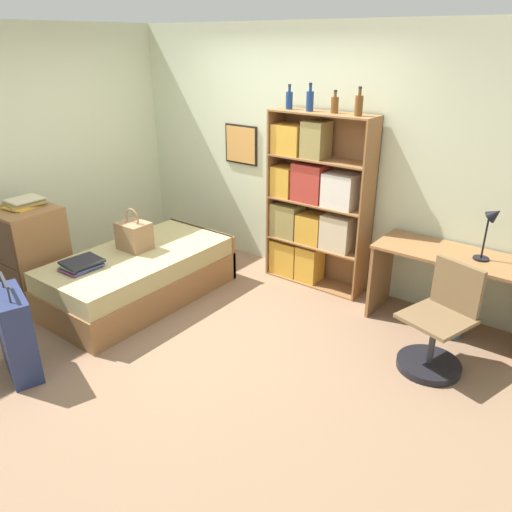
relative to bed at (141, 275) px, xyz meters
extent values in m
plane|color=#84664C|center=(0.72, -0.02, -0.24)|extent=(14.00, 14.00, 0.00)
cube|color=beige|center=(0.72, 1.58, 1.06)|extent=(10.00, 0.06, 2.60)
cube|color=black|center=(0.08, 1.54, 1.08)|extent=(0.45, 0.02, 0.44)
cube|color=#DB994C|center=(0.08, 1.52, 1.08)|extent=(0.41, 0.01, 0.40)
cube|color=beige|center=(-1.37, -0.02, 1.06)|extent=(0.06, 10.00, 2.60)
cube|color=olive|center=(0.00, -0.02, -0.09)|extent=(0.97, 1.87, 0.31)
cube|color=tan|center=(0.00, -0.02, 0.16)|extent=(0.94, 1.84, 0.19)
cube|color=olive|center=(0.00, 0.89, 0.00)|extent=(0.97, 0.04, 0.49)
cube|color=#93704C|center=(-0.10, 0.05, 0.39)|extent=(0.31, 0.24, 0.28)
torus|color=#93704C|center=(-0.10, 0.05, 0.58)|extent=(0.18, 0.02, 0.18)
cube|color=#334C84|center=(-0.11, -0.56, 0.26)|extent=(0.23, 0.31, 0.01)
cube|color=#7A336B|center=(-0.13, -0.57, 0.27)|extent=(0.26, 0.34, 0.01)
cube|color=#334C84|center=(-0.10, -0.55, 0.28)|extent=(0.25, 0.29, 0.01)
cube|color=#427A4C|center=(-0.13, -0.55, 0.30)|extent=(0.23, 0.37, 0.01)
cube|color=#232328|center=(-0.13, -0.55, 0.31)|extent=(0.31, 0.35, 0.02)
cube|color=navy|center=(0.20, -1.41, 0.10)|extent=(0.56, 0.36, 0.69)
cylinder|color=#2D2D33|center=(0.06, -1.36, 0.50)|extent=(0.01, 0.01, 0.12)
cylinder|color=#2D2D33|center=(0.33, -1.45, 0.50)|extent=(0.01, 0.01, 0.12)
cube|color=#2D2D33|center=(0.20, -1.41, 0.56)|extent=(0.30, 0.12, 0.02)
cube|color=olive|center=(-0.85, -0.64, 0.23)|extent=(0.57, 0.55, 0.95)
cube|color=#513828|center=(-0.85, -0.92, 0.00)|extent=(0.53, 0.01, 0.43)
sphere|color=#B2A893|center=(-0.85, -0.94, 0.00)|extent=(0.02, 0.02, 0.02)
cube|color=gold|center=(-0.90, -0.60, 0.71)|extent=(0.31, 0.29, 0.01)
cube|color=gold|center=(-0.89, -0.59, 0.72)|extent=(0.27, 0.38, 0.02)
cube|color=#99894C|center=(-0.90, -0.58, 0.74)|extent=(0.32, 0.37, 0.02)
cube|color=#99894C|center=(-0.89, -0.58, 0.76)|extent=(0.21, 0.31, 0.02)
cube|color=beige|center=(-0.90, -0.58, 0.77)|extent=(0.27, 0.31, 0.01)
cube|color=olive|center=(0.68, 1.37, 0.65)|extent=(0.02, 0.32, 1.79)
cube|color=olive|center=(1.75, 1.37, 0.65)|extent=(0.02, 0.32, 1.79)
cube|color=olive|center=(1.22, 1.52, 0.65)|extent=(1.09, 0.01, 1.79)
cube|color=olive|center=(1.22, 1.37, -0.24)|extent=(1.05, 0.32, 0.02)
cube|color=olive|center=(1.22, 1.37, 0.20)|extent=(1.05, 0.32, 0.02)
cube|color=olive|center=(1.22, 1.37, 0.65)|extent=(1.05, 0.32, 0.02)
cube|color=olive|center=(1.22, 1.37, 1.10)|extent=(1.05, 0.32, 0.02)
cube|color=olive|center=(1.22, 1.37, 1.54)|extent=(1.05, 0.32, 0.02)
cube|color=gold|center=(0.86, 1.35, -0.04)|extent=(0.32, 0.24, 0.38)
cube|color=gold|center=(1.16, 1.35, -0.03)|extent=(0.24, 0.24, 0.39)
cube|color=#99894C|center=(0.86, 1.35, 0.39)|extent=(0.31, 0.24, 0.36)
cube|color=gold|center=(1.16, 1.35, 0.36)|extent=(0.28, 0.24, 0.30)
cube|color=beige|center=(1.47, 1.35, 0.39)|extent=(0.31, 0.24, 0.36)
cube|color=gold|center=(0.82, 1.35, 0.82)|extent=(0.23, 0.24, 0.31)
cube|color=#B2382D|center=(1.12, 1.35, 0.85)|extent=(0.33, 0.24, 0.38)
cube|color=silver|center=(1.47, 1.35, 0.83)|extent=(0.32, 0.24, 0.33)
cube|color=gold|center=(0.86, 1.35, 1.26)|extent=(0.32, 0.24, 0.29)
cube|color=#99894C|center=(1.16, 1.35, 1.29)|extent=(0.23, 0.24, 0.35)
cylinder|color=navy|center=(0.85, 1.34, 1.63)|extent=(0.07, 0.07, 0.16)
cylinder|color=navy|center=(0.85, 1.34, 1.74)|extent=(0.03, 0.03, 0.05)
cylinder|color=#232328|center=(0.85, 1.34, 1.77)|extent=(0.03, 0.03, 0.02)
cylinder|color=navy|center=(1.09, 1.33, 1.64)|extent=(0.07, 0.07, 0.18)
cylinder|color=navy|center=(1.09, 1.33, 1.76)|extent=(0.03, 0.03, 0.06)
cylinder|color=#232328|center=(1.09, 1.33, 1.80)|extent=(0.03, 0.03, 0.02)
cylinder|color=brown|center=(1.34, 1.36, 1.62)|extent=(0.07, 0.07, 0.14)
cylinder|color=brown|center=(1.34, 1.36, 1.72)|extent=(0.03, 0.03, 0.05)
cylinder|color=#232328|center=(1.34, 1.36, 1.75)|extent=(0.03, 0.03, 0.02)
cylinder|color=brown|center=(1.60, 1.32, 1.64)|extent=(0.07, 0.07, 0.18)
cylinder|color=brown|center=(1.60, 1.32, 1.75)|extent=(0.03, 0.03, 0.06)
cylinder|color=#232328|center=(1.60, 1.32, 1.79)|extent=(0.03, 0.03, 0.02)
cube|color=olive|center=(2.66, 1.25, 0.49)|extent=(1.34, 0.55, 0.02)
cube|color=olive|center=(2.00, 1.25, 0.11)|extent=(0.03, 0.51, 0.72)
cylinder|color=black|center=(2.85, 1.26, 0.51)|extent=(0.13, 0.13, 0.02)
cylinder|color=black|center=(2.85, 1.26, 0.70)|extent=(0.02, 0.02, 0.37)
cone|color=black|center=(2.89, 1.26, 0.90)|extent=(0.15, 0.11, 0.15)
cylinder|color=black|center=(2.76, 0.58, -0.21)|extent=(0.50, 0.50, 0.06)
cylinder|color=#333338|center=(2.76, 0.58, -0.02)|extent=(0.05, 0.05, 0.44)
cube|color=brown|center=(2.76, 0.58, 0.21)|extent=(0.57, 0.57, 0.03)
cube|color=brown|center=(2.82, 0.78, 0.43)|extent=(0.40, 0.16, 0.40)
cylinder|color=slate|center=(2.69, 1.20, -0.10)|extent=(0.27, 0.27, 0.29)
camera|label=1|loc=(3.66, -2.90, 2.19)|focal=35.00mm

